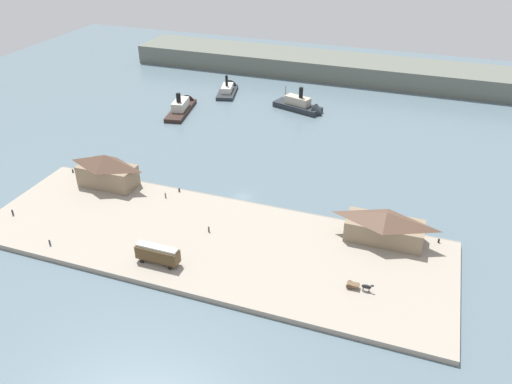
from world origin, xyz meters
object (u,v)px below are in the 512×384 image
at_px(ferry_moored_east, 303,106).
at_px(mooring_post_center_west, 439,241).
at_px(pedestrian_standing_center, 50,243).
at_px(mooring_post_center_east, 73,171).
at_px(pedestrian_walking_west, 165,195).
at_px(ferry_shed_east_terminal, 385,226).
at_px(ferry_outer_harbor, 183,106).
at_px(ferry_shed_central_terminal, 107,170).
at_px(pedestrian_near_east_shed, 209,229).
at_px(pedestrian_walking_east, 13,212).
at_px(mooring_post_east, 179,190).
at_px(horse_cart, 359,286).
at_px(street_tram, 158,253).
at_px(ferry_near_quay, 228,89).

bearing_deg(ferry_moored_east, mooring_post_center_west, -54.02).
xyz_separation_m(pedestrian_standing_center, mooring_post_center_west, (83.10, 30.70, -0.29)).
height_order(mooring_post_center_east, ferry_moored_east, ferry_moored_east).
bearing_deg(pedestrian_walking_west, ferry_moored_east, 76.84).
bearing_deg(ferry_shed_east_terminal, ferry_outer_harbor, 143.69).
height_order(mooring_post_center_east, ferry_outer_harbor, ferry_outer_harbor).
relative_size(ferry_shed_central_terminal, mooring_post_center_east, 17.47).
height_order(pedestrian_near_east_shed, ferry_outer_harbor, ferry_outer_harbor).
xyz_separation_m(pedestrian_walking_east, mooring_post_east, (33.65, 24.09, -0.32)).
relative_size(pedestrian_walking_east, mooring_post_center_east, 1.88).
distance_m(horse_cart, pedestrian_standing_center, 69.07).
distance_m(pedestrian_standing_center, mooring_post_center_west, 88.59).
xyz_separation_m(ferry_shed_east_terminal, pedestrian_near_east_shed, (-39.12, -10.66, -3.02)).
height_order(mooring_post_center_west, ferry_outer_harbor, ferry_outer_harbor).
distance_m(ferry_shed_central_terminal, ferry_outer_harbor, 60.20).
bearing_deg(pedestrian_walking_west, mooring_post_east, 62.88).
height_order(ferry_shed_central_terminal, pedestrian_walking_east, ferry_shed_central_terminal).
bearing_deg(mooring_post_center_west, pedestrian_walking_east, -166.75).
bearing_deg(street_tram, ferry_shed_central_terminal, 139.22).
relative_size(pedestrian_near_east_shed, mooring_post_center_west, 1.77).
distance_m(ferry_shed_central_terminal, horse_cart, 73.98).
height_order(pedestrian_standing_center, ferry_outer_harbor, ferry_outer_harbor).
bearing_deg(pedestrian_walking_east, mooring_post_center_west, 13.25).
bearing_deg(ferry_shed_east_terminal, mooring_post_center_west, 14.29).
relative_size(mooring_post_east, ferry_moored_east, 0.04).
distance_m(ferry_shed_east_terminal, street_tram, 51.10).
bearing_deg(horse_cart, pedestrian_near_east_shed, 167.45).
bearing_deg(ferry_shed_east_terminal, ferry_shed_central_terminal, 179.79).
xyz_separation_m(ferry_shed_central_terminal, pedestrian_standing_center, (2.87, -27.87, -3.97)).
height_order(horse_cart, ferry_outer_harbor, ferry_outer_harbor).
bearing_deg(horse_cart, street_tram, -171.76).
bearing_deg(pedestrian_walking_east, pedestrian_near_east_shed, 11.37).
xyz_separation_m(ferry_shed_east_terminal, mooring_post_center_east, (-87.81, 3.04, -3.30)).
height_order(ferry_shed_east_terminal, street_tram, ferry_shed_east_terminal).
relative_size(pedestrian_walking_west, pedestrian_standing_center, 0.94).
bearing_deg(horse_cart, ferry_outer_harbor, 135.12).
distance_m(ferry_shed_central_terminal, street_tram, 38.63).
distance_m(ferry_shed_central_terminal, mooring_post_center_east, 14.91).
height_order(street_tram, horse_cart, street_tram).
bearing_deg(pedestrian_walking_east, mooring_post_center_east, 89.86).
distance_m(horse_cart, ferry_moored_east, 99.33).
bearing_deg(mooring_post_center_east, ferry_moored_east, 55.28).
height_order(pedestrian_walking_west, mooring_post_center_east, pedestrian_walking_west).
height_order(mooring_post_center_east, ferry_near_quay, ferry_near_quay).
bearing_deg(ferry_shed_central_terminal, ferry_near_quay, 89.29).
bearing_deg(mooring_post_center_east, ferry_shed_central_terminal, -11.21).
relative_size(ferry_shed_central_terminal, pedestrian_near_east_shed, 9.88).
bearing_deg(pedestrian_walking_east, pedestrian_walking_west, 32.53).
bearing_deg(street_tram, ferry_outer_harbor, 113.47).
relative_size(horse_cart, mooring_post_east, 6.02).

